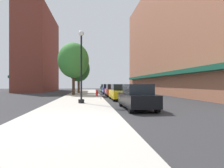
# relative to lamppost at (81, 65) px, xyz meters

# --- Properties ---
(ground_plane) EXTENTS (90.00, 90.00, 0.00)m
(ground_plane) POSITION_rel_lamppost_xyz_m (3.77, 10.77, -3.20)
(ground_plane) COLOR #2D2D30
(sidewalk_slab) EXTENTS (4.80, 50.00, 0.12)m
(sidewalk_slab) POSITION_rel_lamppost_xyz_m (-0.23, 11.77, -3.14)
(sidewalk_slab) COLOR #B7B2A8
(sidewalk_slab) RESTS_ON ground
(building_right_brick) EXTENTS (6.80, 40.00, 20.27)m
(building_right_brick) POSITION_rel_lamppost_xyz_m (14.76, 14.77, 6.91)
(building_right_brick) COLOR #9E6047
(building_right_brick) RESTS_ON ground
(building_far_background) EXTENTS (6.80, 18.00, 18.33)m
(building_far_background) POSITION_rel_lamppost_xyz_m (-11.24, 29.77, 5.94)
(building_far_background) COLOR brown
(building_far_background) RESTS_ON ground
(lamppost) EXTENTS (0.48, 0.48, 5.90)m
(lamppost) POSITION_rel_lamppost_xyz_m (0.00, 0.00, 0.00)
(lamppost) COLOR black
(lamppost) RESTS_ON sidewalk_slab
(fire_hydrant) EXTENTS (0.33, 0.26, 0.79)m
(fire_hydrant) POSITION_rel_lamppost_xyz_m (1.60, 8.65, -2.68)
(fire_hydrant) COLOR red
(fire_hydrant) RESTS_ON sidewalk_slab
(parking_meter_near) EXTENTS (0.14, 0.09, 1.31)m
(parking_meter_near) POSITION_rel_lamppost_xyz_m (1.82, 3.67, -2.25)
(parking_meter_near) COLOR slate
(parking_meter_near) RESTS_ON sidewalk_slab
(tree_near) EXTENTS (3.83, 3.83, 6.40)m
(tree_near) POSITION_rel_lamppost_xyz_m (-1.23, 16.95, 1.10)
(tree_near) COLOR #4C3823
(tree_near) RESTS_ON sidewalk_slab
(tree_mid) EXTENTS (4.47, 4.47, 7.59)m
(tree_mid) POSITION_rel_lamppost_xyz_m (-1.68, 11.96, 1.92)
(tree_mid) COLOR #422D1E
(tree_mid) RESTS_ON sidewalk_slab
(car_black) EXTENTS (1.80, 4.30, 1.66)m
(car_black) POSITION_rel_lamppost_xyz_m (3.77, -3.27, -2.39)
(car_black) COLOR black
(car_black) RESTS_ON ground
(car_yellow) EXTENTS (1.80, 4.30, 1.66)m
(car_yellow) POSITION_rel_lamppost_xyz_m (3.77, 3.77, -2.39)
(car_yellow) COLOR black
(car_yellow) RESTS_ON ground
(car_red) EXTENTS (1.80, 4.30, 1.66)m
(car_red) POSITION_rel_lamppost_xyz_m (3.77, 9.61, -2.39)
(car_red) COLOR black
(car_red) RESTS_ON ground
(car_blue) EXTENTS (1.80, 4.30, 1.66)m
(car_blue) POSITION_rel_lamppost_xyz_m (3.77, 16.33, -2.39)
(car_blue) COLOR black
(car_blue) RESTS_ON ground
(car_green) EXTENTS (1.80, 4.30, 1.66)m
(car_green) POSITION_rel_lamppost_xyz_m (3.77, 22.18, -2.39)
(car_green) COLOR black
(car_green) RESTS_ON ground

